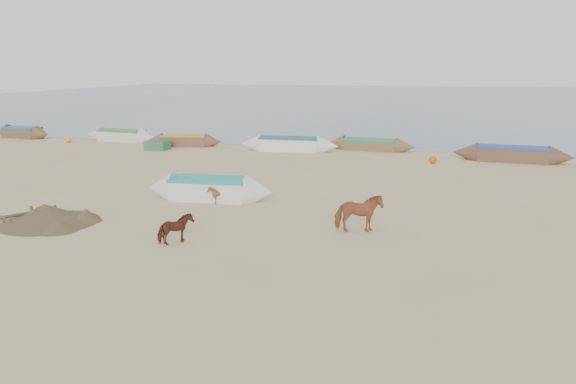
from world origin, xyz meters
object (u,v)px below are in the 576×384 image
object	(u,v)px
calf_front	(217,195)
near_canoe	(209,189)
cow_adult	(358,213)
calf_right	(176,229)

from	to	relation	value
calf_front	near_canoe	xyz separation A→B (m)	(-0.61, 0.67, 0.08)
cow_adult	calf_right	world-z (taller)	cow_adult
near_canoe	cow_adult	bearing A→B (deg)	-29.47
cow_adult	calf_right	size ratio (longest dim) A/B	1.65
near_canoe	calf_right	bearing A→B (deg)	-81.45
calf_right	near_canoe	world-z (taller)	calf_right
calf_right	calf_front	bearing A→B (deg)	21.93
cow_adult	near_canoe	xyz separation A→B (m)	(-6.75, 3.15, -0.21)
cow_adult	calf_right	bearing A→B (deg)	101.01
calf_right	near_canoe	distance (m)	6.09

